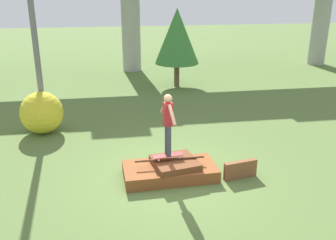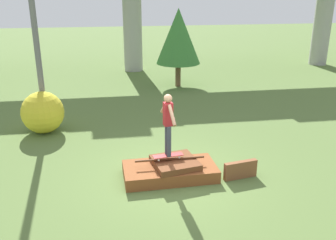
% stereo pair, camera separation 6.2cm
% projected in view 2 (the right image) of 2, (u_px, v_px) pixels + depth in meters
% --- Properties ---
extents(ground_plane, '(80.00, 80.00, 0.00)m').
position_uv_depth(ground_plane, '(170.00, 177.00, 10.15)').
color(ground_plane, '#567038').
extents(scrap_pile, '(2.52, 1.30, 0.56)m').
position_uv_depth(scrap_pile, '(171.00, 170.00, 10.08)').
color(scrap_pile, brown).
rests_on(scrap_pile, ground_plane).
extents(scrap_plank_loose, '(0.95, 0.31, 0.49)m').
position_uv_depth(scrap_plank_loose, '(240.00, 170.00, 10.02)').
color(scrap_plank_loose, brown).
rests_on(scrap_plank_loose, ground_plane).
extents(skateboard, '(0.84, 0.33, 0.09)m').
position_uv_depth(skateboard, '(168.00, 156.00, 9.94)').
color(skateboard, maroon).
rests_on(skateboard, scrap_pile).
extents(skater, '(0.25, 1.18, 1.68)m').
position_uv_depth(skater, '(168.00, 121.00, 9.61)').
color(skater, '#383D4C').
rests_on(skater, skateboard).
extents(utility_pole, '(1.30, 0.20, 6.86)m').
position_uv_depth(utility_pole, '(35.00, 28.00, 12.49)').
color(utility_pole, slate).
rests_on(utility_pole, ground_plane).
extents(tree_behind_left, '(2.21, 2.21, 3.89)m').
position_uv_depth(tree_behind_left, '(178.00, 36.00, 18.48)').
color(tree_behind_left, brown).
rests_on(tree_behind_left, ground_plane).
extents(bush_yellow_flowering, '(1.47, 1.47, 1.47)m').
position_uv_depth(bush_yellow_flowering, '(43.00, 112.00, 13.01)').
color(bush_yellow_flowering, gold).
rests_on(bush_yellow_flowering, ground_plane).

